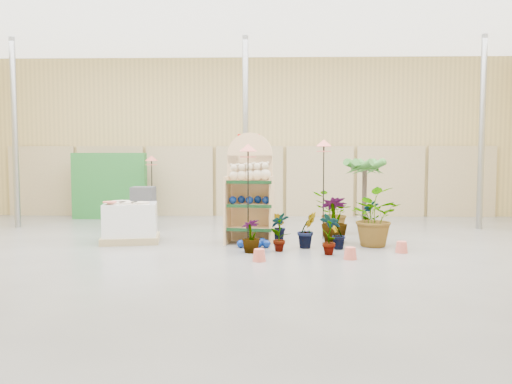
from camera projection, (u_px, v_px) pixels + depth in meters
room at (239, 128)px, 9.14m from camera, size 15.20×12.10×4.70m
display_shelf at (250, 192)px, 9.83m from camera, size 0.98×0.69×2.17m
teddy_bears at (251, 173)px, 9.70m from camera, size 0.81×0.22×0.35m
gazing_balls_shelf at (249, 200)px, 9.71m from camera, size 0.80×0.27×0.15m
gazing_balls_floor at (254, 243)px, 9.36m from camera, size 0.63×0.39×0.15m
pallet_stack at (131, 223)px, 9.86m from camera, size 1.24×1.10×0.81m
charcoal_planters at (139, 212)px, 11.60m from camera, size 0.80×0.50×1.00m
trellis_stock at (110, 186)px, 13.61m from camera, size 2.00×0.30×1.80m
offer_sign at (249, 162)px, 11.24m from camera, size 0.50×0.08×2.20m
bird_table_front at (248, 151)px, 9.12m from camera, size 0.34×0.34×1.93m
bird_table_right at (324, 147)px, 10.18m from camera, size 0.34×0.34×2.04m
bird_table_back at (152, 160)px, 13.03m from camera, size 0.34×0.34×1.73m
palm at (365, 166)px, 10.67m from camera, size 0.70×0.70×1.76m
potted_plant_0 at (280, 232)px, 8.91m from camera, size 0.45×0.43×0.71m
potted_plant_1 at (307, 230)px, 9.25m from camera, size 0.47×0.43×0.68m
potted_plant_3 at (334, 220)px, 9.77m from camera, size 0.61×0.61×0.92m
potted_plant_4 at (370, 219)px, 10.25m from camera, size 0.52×0.50×0.83m
potted_plant_5 at (279, 227)px, 10.06m from camera, size 0.32×0.37×0.56m
potted_plant_6 at (333, 212)px, 10.98m from camera, size 1.11×1.09×0.93m
potted_plant_7 at (251, 236)px, 8.80m from camera, size 0.46×0.46×0.59m
potted_plant_8 at (330, 234)px, 8.58m from camera, size 0.46×0.45×0.73m
potted_plant_9 at (337, 234)px, 9.10m from camera, size 0.38×0.35×0.55m
potted_plant_10 at (371, 217)px, 9.44m from camera, size 1.15×1.23×1.11m
potted_plant_11 at (267, 216)px, 11.22m from camera, size 0.59×0.59×0.74m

